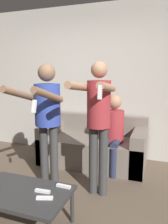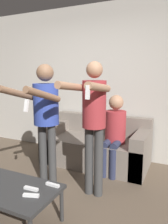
{
  "view_description": "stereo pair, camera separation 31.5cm",
  "coord_description": "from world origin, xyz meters",
  "px_view_note": "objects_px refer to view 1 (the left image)",
  "views": [
    {
      "loc": [
        1.23,
        -1.86,
        1.51
      ],
      "look_at": [
        0.2,
        1.06,
        0.96
      ],
      "focal_mm": 35.0,
      "sensor_mm": 36.0,
      "label": 1
    },
    {
      "loc": [
        1.52,
        -1.74,
        1.51
      ],
      "look_at": [
        0.2,
        1.06,
        0.96
      ],
      "focal_mm": 35.0,
      "sensor_mm": 36.0,
      "label": 2
    }
  ],
  "objects_px": {
    "person_standing_right": "(98,115)",
    "remote_near": "(45,198)",
    "person_standing_left": "(47,111)",
    "remote_far": "(64,186)",
    "couch": "(93,146)",
    "remote_mid": "(43,191)",
    "coffee_table": "(22,195)",
    "person_seated": "(113,129)"
  },
  "relations": [
    {
      "from": "remote_mid",
      "to": "remote_far",
      "type": "relative_size",
      "value": 1.01
    },
    {
      "from": "person_seated",
      "to": "coffee_table",
      "type": "height_order",
      "value": "person_seated"
    },
    {
      "from": "remote_near",
      "to": "couch",
      "type": "bearing_deg",
      "value": 93.26
    },
    {
      "from": "person_seated",
      "to": "remote_far",
      "type": "xyz_separation_m",
      "value": [
        -0.19,
        -1.42,
        -0.25
      ]
    },
    {
      "from": "person_seated",
      "to": "person_standing_right",
      "type": "bearing_deg",
      "value": -91.55
    },
    {
      "from": "couch",
      "to": "person_seated",
      "type": "relative_size",
      "value": 1.45
    },
    {
      "from": "person_standing_right",
      "to": "person_seated",
      "type": "height_order",
      "value": "person_standing_right"
    },
    {
      "from": "person_standing_left",
      "to": "remote_mid",
      "type": "distance_m",
      "value": 1.07
    },
    {
      "from": "couch",
      "to": "remote_mid",
      "type": "height_order",
      "value": "couch"
    },
    {
      "from": "couch",
      "to": "person_standing_left",
      "type": "height_order",
      "value": "person_standing_left"
    },
    {
      "from": "remote_mid",
      "to": "person_seated",
      "type": "bearing_deg",
      "value": 77.94
    },
    {
      "from": "person_standing_left",
      "to": "coffee_table",
      "type": "bearing_deg",
      "value": -78.52
    },
    {
      "from": "couch",
      "to": "person_seated",
      "type": "xyz_separation_m",
      "value": [
        0.37,
        -0.17,
        0.38
      ]
    },
    {
      "from": "couch",
      "to": "person_standing_right",
      "type": "bearing_deg",
      "value": -70.11
    },
    {
      "from": "couch",
      "to": "remote_mid",
      "type": "xyz_separation_m",
      "value": [
        0.03,
        -1.74,
        0.13
      ]
    },
    {
      "from": "couch",
      "to": "remote_far",
      "type": "distance_m",
      "value": 1.61
    },
    {
      "from": "person_standing_right",
      "to": "remote_far",
      "type": "distance_m",
      "value": 0.9
    },
    {
      "from": "remote_near",
      "to": "remote_mid",
      "type": "xyz_separation_m",
      "value": [
        -0.08,
        0.09,
        0.0
      ]
    },
    {
      "from": "person_standing_right",
      "to": "remote_near",
      "type": "relative_size",
      "value": 10.71
    },
    {
      "from": "person_standing_left",
      "to": "remote_mid",
      "type": "height_order",
      "value": "person_standing_left"
    },
    {
      "from": "person_seated",
      "to": "coffee_table",
      "type": "bearing_deg",
      "value": -108.36
    },
    {
      "from": "person_standing_left",
      "to": "remote_near",
      "type": "distance_m",
      "value": 1.17
    },
    {
      "from": "remote_mid",
      "to": "remote_far",
      "type": "bearing_deg",
      "value": 45.39
    },
    {
      "from": "person_standing_left",
      "to": "person_standing_right",
      "type": "bearing_deg",
      "value": 0.07
    },
    {
      "from": "couch",
      "to": "remote_far",
      "type": "bearing_deg",
      "value": -83.63
    },
    {
      "from": "person_standing_left",
      "to": "person_seated",
      "type": "height_order",
      "value": "person_standing_left"
    },
    {
      "from": "person_standing_left",
      "to": "remote_far",
      "type": "relative_size",
      "value": 10.78
    },
    {
      "from": "person_standing_left",
      "to": "person_standing_right",
      "type": "distance_m",
      "value": 0.69
    },
    {
      "from": "coffee_table",
      "to": "person_standing_right",
      "type": "bearing_deg",
      "value": 58.39
    },
    {
      "from": "remote_near",
      "to": "remote_far",
      "type": "height_order",
      "value": "same"
    },
    {
      "from": "coffee_table",
      "to": "remote_mid",
      "type": "xyz_separation_m",
      "value": [
        0.2,
        0.05,
        0.05
      ]
    },
    {
      "from": "person_standing_left",
      "to": "remote_mid",
      "type": "xyz_separation_m",
      "value": [
        0.37,
        -0.79,
        -0.62
      ]
    },
    {
      "from": "coffee_table",
      "to": "remote_near",
      "type": "relative_size",
      "value": 6.01
    },
    {
      "from": "couch",
      "to": "coffee_table",
      "type": "xyz_separation_m",
      "value": [
        -0.17,
        -1.79,
        0.08
      ]
    },
    {
      "from": "couch",
      "to": "person_standing_left",
      "type": "xyz_separation_m",
      "value": [
        -0.34,
        -0.95,
        0.75
      ]
    },
    {
      "from": "couch",
      "to": "person_standing_left",
      "type": "bearing_deg",
      "value": -109.84
    },
    {
      "from": "person_seated",
      "to": "remote_far",
      "type": "height_order",
      "value": "person_seated"
    },
    {
      "from": "person_seated",
      "to": "coffee_table",
      "type": "xyz_separation_m",
      "value": [
        -0.54,
        -1.62,
        -0.3
      ]
    },
    {
      "from": "person_seated",
      "to": "remote_near",
      "type": "distance_m",
      "value": 1.71
    },
    {
      "from": "person_standing_left",
      "to": "remote_near",
      "type": "bearing_deg",
      "value": -63.15
    },
    {
      "from": "person_standing_left",
      "to": "person_standing_right",
      "type": "xyz_separation_m",
      "value": [
        0.69,
        0.0,
        -0.01
      ]
    },
    {
      "from": "coffee_table",
      "to": "remote_far",
      "type": "height_order",
      "value": "remote_far"
    }
  ]
}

